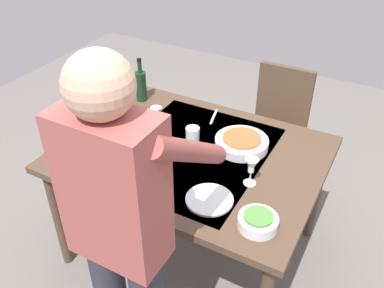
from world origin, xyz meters
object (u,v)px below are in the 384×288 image
object	(u,v)px
water_cup_near_right	(76,149)
side_bowl_salad	(258,221)
dinner_plate_near	(209,200)
chair_near	(277,121)
person_server	(123,231)
serving_bowl_pasta	(242,142)
dining_table	(192,162)
water_cup_near_left	(193,135)
wine_glass_left	(251,167)
wine_glass_right	(156,115)
wine_bottle	(141,85)

from	to	relation	value
water_cup_near_right	side_bowl_salad	bearing A→B (deg)	178.92
dinner_plate_near	chair_near	bearing A→B (deg)	-87.21
person_server	serving_bowl_pasta	world-z (taller)	person_server
dinner_plate_near	dining_table	bearing A→B (deg)	-49.75
dining_table	side_bowl_salad	xyz separation A→B (m)	(-0.53, 0.36, 0.11)
person_server	water_cup_near_left	distance (m)	0.93
serving_bowl_pasta	dining_table	bearing A→B (deg)	36.65
wine_glass_left	side_bowl_salad	xyz separation A→B (m)	(-0.14, 0.26, -0.07)
wine_glass_left	dining_table	bearing A→B (deg)	-15.09
chair_near	wine_glass_right	distance (m)	1.03
wine_bottle	wine_glass_left	world-z (taller)	wine_bottle
serving_bowl_pasta	side_bowl_salad	bearing A→B (deg)	119.67
chair_near	person_server	distance (m)	1.79
side_bowl_salad	water_cup_near_right	bearing A→B (deg)	-1.08
serving_bowl_pasta	water_cup_near_right	bearing A→B (deg)	34.21
water_cup_near_left	dinner_plate_near	distance (m)	0.51
wine_glass_right	person_server	bearing A→B (deg)	115.67
chair_near	dinner_plate_near	distance (m)	1.27
person_server	wine_bottle	bearing A→B (deg)	-58.23
wine_glass_right	water_cup_near_right	size ratio (longest dim) A/B	1.41
water_cup_near_right	serving_bowl_pasta	distance (m)	0.91
wine_bottle	dinner_plate_near	bearing A→B (deg)	141.36
wine_glass_right	serving_bowl_pasta	size ratio (longest dim) A/B	0.50
water_cup_near_left	serving_bowl_pasta	world-z (taller)	water_cup_near_left
chair_near	side_bowl_salad	distance (m)	1.36
chair_near	wine_bottle	bearing A→B (deg)	35.64
wine_glass_right	serving_bowl_pasta	bearing A→B (deg)	-172.30
chair_near	wine_bottle	size ratio (longest dim) A/B	3.07
chair_near	wine_glass_left	distance (m)	1.11
dining_table	chair_near	xyz separation A→B (m)	(-0.20, -0.93, -0.17)
person_server	dinner_plate_near	world-z (taller)	person_server
person_server	serving_bowl_pasta	bearing A→B (deg)	-94.77
person_server	wine_glass_right	distance (m)	1.01
wine_glass_right	serving_bowl_pasta	distance (m)	0.53
dining_table	person_server	bearing A→B (deg)	100.09
person_server	water_cup_near_right	size ratio (longest dim) A/B	15.82
chair_near	water_cup_near_right	world-z (taller)	chair_near
dining_table	wine_glass_right	size ratio (longest dim) A/B	9.40
dining_table	chair_near	world-z (taller)	chair_near
side_bowl_salad	dinner_plate_near	bearing A→B (deg)	-10.76
dining_table	water_cup_near_left	distance (m)	0.15
wine_bottle	water_cup_near_right	xyz separation A→B (m)	(-0.06, 0.71, -0.06)
wine_glass_left	dinner_plate_near	world-z (taller)	wine_glass_left
side_bowl_salad	dinner_plate_near	world-z (taller)	side_bowl_salad
water_cup_near_left	dining_table	bearing A→B (deg)	116.55
water_cup_near_right	water_cup_near_left	bearing A→B (deg)	-138.28
wine_bottle	water_cup_near_right	size ratio (longest dim) A/B	2.77
water_cup_near_right	side_bowl_salad	size ratio (longest dim) A/B	0.59
person_server	serving_bowl_pasta	distance (m)	0.99
serving_bowl_pasta	wine_glass_left	bearing A→B (deg)	120.60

